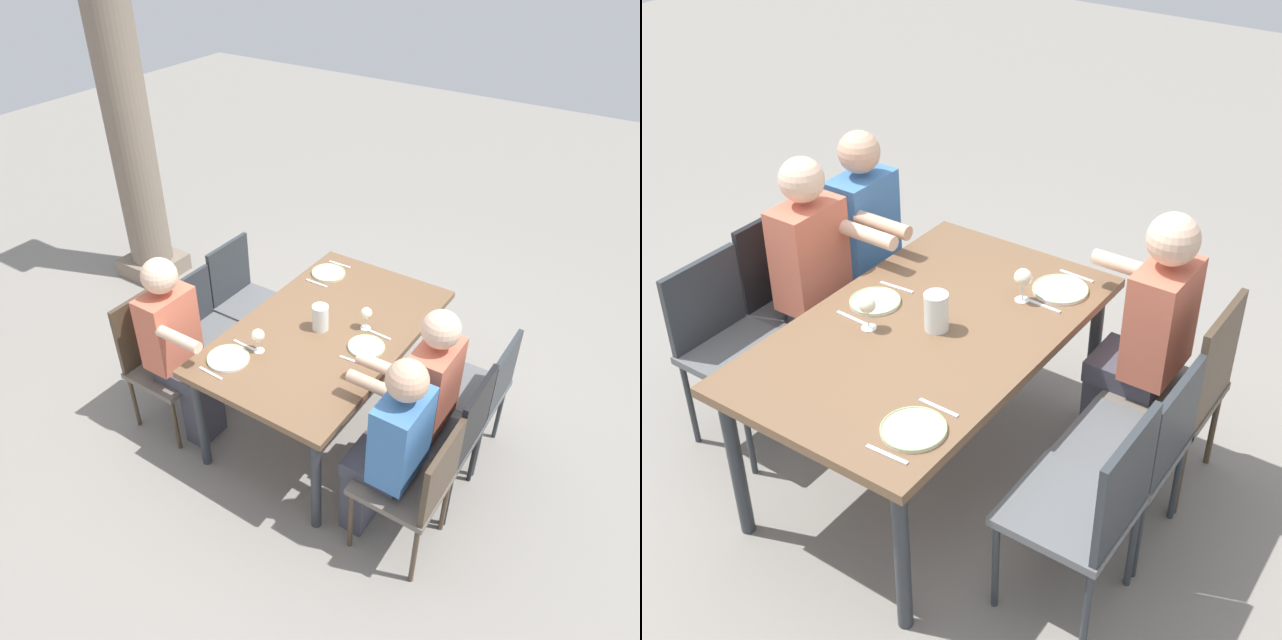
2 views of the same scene
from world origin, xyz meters
TOP-DOWN VIEW (x-y plane):
  - ground_plane at (0.00, 0.00)m, footprint 16.00×16.00m
  - dining_table at (0.00, 0.00)m, footprint 1.64×1.00m
  - chair_west_north at (-0.56, 0.92)m, footprint 0.44×0.44m
  - chair_west_south at (-0.56, -0.92)m, footprint 0.44×0.44m
  - chair_mid_north at (-0.14, 0.92)m, footprint 0.44×0.44m
  - chair_mid_south at (-0.14, -0.92)m, footprint 0.44×0.44m
  - chair_east_north at (0.29, 0.92)m, footprint 0.44×0.44m
  - chair_east_south at (0.29, -0.92)m, footprint 0.44×0.44m
  - diner_woman_green at (-0.15, -0.72)m, footprint 0.35×0.49m
  - diner_man_white at (-0.56, 0.72)m, footprint 0.35×0.50m
  - diner_guest_third at (-0.56, -0.74)m, footprint 0.35×0.49m
  - stone_column_centre at (0.73, 2.41)m, footprint 0.48×0.48m
  - plate_0 at (-0.56, 0.31)m, footprint 0.25×0.25m
  - wine_glass_0 at (-0.40, 0.21)m, footprint 0.08×0.08m
  - fork_0 at (-0.71, 0.31)m, footprint 0.02×0.17m
  - spoon_0 at (-0.41, 0.31)m, footprint 0.02×0.17m
  - plate_1 at (-0.03, -0.30)m, footprint 0.22×0.22m
  - wine_glass_1 at (0.14, -0.20)m, footprint 0.07×0.07m
  - fork_1 at (-0.18, -0.30)m, footprint 0.03×0.17m
  - spoon_1 at (0.12, -0.30)m, footprint 0.02×0.17m
  - plate_2 at (0.54, 0.34)m, footprint 0.24×0.24m
  - fork_2 at (0.39, 0.34)m, footprint 0.02×0.17m
  - spoon_2 at (0.69, 0.34)m, footprint 0.02×0.17m
  - water_pitcher at (-0.02, 0.03)m, footprint 0.10×0.10m

SIDE VIEW (x-z plane):
  - ground_plane at x=0.00m, z-range 0.00..0.00m
  - chair_mid_north at x=-0.14m, z-range 0.07..0.93m
  - chair_west_south at x=-0.56m, z-range 0.08..0.96m
  - chair_west_north at x=-0.56m, z-range 0.06..1.00m
  - chair_east_south at x=0.29m, z-range 0.09..0.98m
  - chair_east_north at x=0.29m, z-range 0.07..0.99m
  - chair_mid_south at x=-0.14m, z-range 0.08..1.01m
  - diner_guest_third at x=-0.56m, z-range 0.05..1.31m
  - diner_woman_green at x=-0.15m, z-range 0.05..1.33m
  - diner_man_white at x=-0.56m, z-range 0.05..1.34m
  - dining_table at x=0.00m, z-range 0.32..1.09m
  - fork_0 at x=-0.71m, z-range 0.78..0.78m
  - spoon_0 at x=-0.41m, z-range 0.78..0.78m
  - fork_1 at x=-0.18m, z-range 0.78..0.78m
  - spoon_1 at x=0.12m, z-range 0.78..0.78m
  - fork_2 at x=0.39m, z-range 0.78..0.78m
  - spoon_2 at x=0.69m, z-range 0.78..0.78m
  - plate_0 at x=-0.56m, z-range 0.78..0.79m
  - plate_2 at x=0.54m, z-range 0.78..0.79m
  - plate_1 at x=-0.03m, z-range 0.78..0.79m
  - water_pitcher at x=-0.02m, z-range 0.77..0.93m
  - wine_glass_1 at x=0.14m, z-range 0.81..0.96m
  - wine_glass_0 at x=-0.40m, z-range 0.81..0.96m
  - stone_column_centre at x=0.73m, z-range -0.02..2.78m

